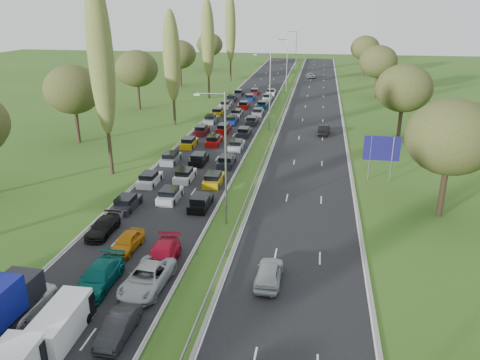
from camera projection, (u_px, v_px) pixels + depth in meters
The scene contains 21 objects.
ground at pixel (270, 127), 76.93m from camera, with size 260.00×260.00×0.00m, color #2C571B.
near_carriageway at pixel (233, 122), 80.31m from camera, with size 10.50×215.00×0.04m, color black.
far_carriageway at pixel (312, 125), 78.17m from camera, with size 10.50×215.00×0.04m, color black.
central_reservation at pixel (272, 120), 79.05m from camera, with size 2.36×215.00×0.32m.
lamp_columns at pixel (270, 93), 73.00m from camera, with size 0.18×140.18×12.00m.
poplar_row at pixel (147, 55), 64.22m from camera, with size 2.80×127.80×22.44m.
woodland_left at pixel (60, 94), 62.40m from camera, with size 8.00×166.00×11.10m.
woodland_right at pixel (414, 99), 58.85m from camera, with size 8.00×153.00×11.10m.
traffic_queue_fill at pixel (227, 126), 75.44m from camera, with size 9.09×69.38×0.80m.
near_car_2 at pixel (22, 306), 29.77m from camera, with size 2.26×4.89×1.36m, color silver.
near_car_3 at pixel (103, 227), 40.52m from camera, with size 1.84×4.52×1.31m, color black.
near_car_7 at pixel (99, 277), 32.81m from camera, with size 2.19×5.38×1.56m, color #055551.
near_car_8 at pixel (127, 242), 37.83m from camera, with size 1.68×4.17×1.42m, color #C2770C.
near_car_9 at pixel (118, 327), 27.81m from camera, with size 1.45×4.15×1.37m, color black.
near_car_10 at pixel (147, 278), 32.66m from camera, with size 2.61×5.67×1.58m, color #A0A4A9.
near_car_11 at pixel (162, 256), 35.48m from camera, with size 2.20×5.40×1.57m, color #AC0A26.
far_car_0 at pixel (269, 273), 33.33m from camera, with size 1.81×4.50×1.53m, color #A3A9AC.
far_car_1 at pixel (324, 130), 72.28m from camera, with size 1.57×4.49×1.48m, color black.
far_car_2 at pixel (311, 75), 129.52m from camera, with size 2.26×4.89×1.36m, color slate.
white_van_front at pixel (63, 321), 27.79m from camera, with size 1.95×4.97×2.00m.
direction_sign at pixel (382, 150), 52.07m from camera, with size 4.00×0.17×5.20m.
Camera 1 is at (12.26, 5.07, 18.59)m, focal length 35.00 mm.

